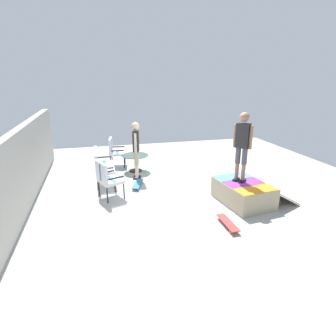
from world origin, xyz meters
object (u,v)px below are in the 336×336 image
skate_ramp (244,192)px  skateboard_spare (228,223)px  patio_bench (101,163)px  patio_chair_by_wall (106,177)px  person_skater (242,142)px  skateboard_by_bench (138,184)px  person_watching (136,146)px  patio_chair_near_house (114,150)px  patio_table (135,160)px

skate_ramp → skateboard_spare: size_ratio=2.41×
patio_bench → patio_chair_by_wall: (-1.25, -0.11, -0.00)m
patio_chair_by_wall → person_skater: bearing=-107.0°
patio_chair_by_wall → skateboard_by_bench: 1.23m
patio_chair_by_wall → skateboard_by_bench: size_ratio=1.24×
person_watching → person_skater: size_ratio=1.03×
patio_chair_near_house → person_skater: person_skater is taller
skateboard_by_bench → skateboard_spare: same height
skate_ramp → person_watching: 3.53m
patio_table → patio_chair_near_house: bearing=39.4°
patio_chair_near_house → patio_chair_by_wall: bearing=171.9°
person_watching → skateboard_spare: size_ratio=2.24×
skateboard_by_bench → patio_chair_near_house: bearing=12.5°
patio_chair_near_house → skateboard_by_bench: 2.34m
person_watching → person_skater: person_skater is taller
patio_chair_near_house → person_watching: (-1.52, -0.58, 0.45)m
skate_ramp → person_skater: bearing=38.7°
patio_bench → skateboard_by_bench: 1.29m
patio_table → skateboard_spare: patio_table is taller
patio_chair_by_wall → skateboard_spare: patio_chair_by_wall is taller
skate_ramp → skateboard_spare: (-1.03, 0.93, -0.19)m
skate_ramp → skateboard_by_bench: (1.77, 2.48, -0.19)m
person_watching → patio_table: bearing=-4.4°
patio_table → skateboard_by_bench: patio_table is taller
skate_ramp → skateboard_by_bench: skate_ramp is taller
patio_bench → skate_ramp: bearing=-124.2°
patio_chair_by_wall → person_skater: (-1.00, -3.28, 0.97)m
patio_bench → person_watching: 1.19m
patio_chair_near_house → person_watching: person_watching is taller
patio_table → skateboard_by_bench: size_ratio=1.10×
patio_table → skateboard_by_bench: (-1.45, 0.14, -0.32)m
skate_ramp → skateboard_spare: 1.40m
patio_table → person_watching: bearing=175.6°
person_skater → skateboard_by_bench: 3.26m
patio_chair_by_wall → patio_chair_near_house: bearing=-8.1°
skateboard_spare → patio_table: bearing=18.2°
skateboard_by_bench → person_watching: bearing=-7.0°
skate_ramp → patio_chair_near_house: patio_chair_near_house is taller
person_skater → patio_bench: bearing=56.4°
person_watching → skateboard_spare: (-3.50, -1.46, -0.98)m
skateboard_spare → skate_ramp: bearing=-42.2°
skate_ramp → person_skater: size_ratio=1.11×
patio_bench → skateboard_by_bench: patio_bench is taller
skate_ramp → patio_chair_by_wall: (1.12, 3.38, 0.34)m
patio_bench → person_skater: bearing=-123.6°
patio_table → person_watching: (-0.74, 0.06, 0.66)m
person_skater → skateboard_by_bench: person_skater is taller
patio_chair_by_wall → person_watching: bearing=-36.1°
skate_ramp → patio_bench: patio_bench is taller
person_watching → skateboard_by_bench: person_watching is taller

